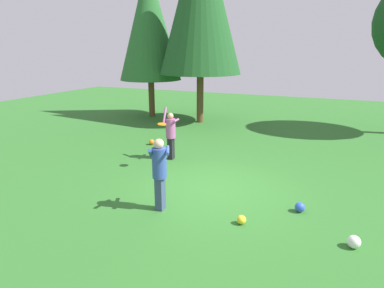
# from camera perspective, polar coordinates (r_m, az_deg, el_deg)

# --- Properties ---
(ground_plane) EXTENTS (40.00, 40.00, 0.00)m
(ground_plane) POSITION_cam_1_polar(r_m,az_deg,el_deg) (9.29, 3.97, -7.75)
(ground_plane) COLOR #2D6B28
(person_thrower) EXTENTS (0.57, 0.58, 1.83)m
(person_thrower) POSITION_cam_1_polar(r_m,az_deg,el_deg) (11.44, -3.72, 2.11)
(person_thrower) COLOR black
(person_thrower) RESTS_ON ground_plane
(person_catcher) EXTENTS (0.70, 0.75, 1.78)m
(person_catcher) POSITION_cam_1_polar(r_m,az_deg,el_deg) (7.78, -5.66, -4.21)
(person_catcher) COLOR #38476B
(person_catcher) RESTS_ON ground_plane
(frisbee) EXTENTS (0.37, 0.37, 0.05)m
(frisbee) POSITION_cam_1_polar(r_m,az_deg,el_deg) (10.40, -5.23, 3.44)
(frisbee) COLOR orange
(ball_white) EXTENTS (0.26, 0.26, 0.26)m
(ball_white) POSITION_cam_1_polar(r_m,az_deg,el_deg) (7.42, 26.25, -14.95)
(ball_white) COLOR white
(ball_white) RESTS_ON ground_plane
(ball_yellow) EXTENTS (0.21, 0.21, 0.21)m
(ball_yellow) POSITION_cam_1_polar(r_m,az_deg,el_deg) (7.58, 8.56, -12.85)
(ball_yellow) COLOR yellow
(ball_yellow) RESTS_ON ground_plane
(ball_orange) EXTENTS (0.23, 0.23, 0.23)m
(ball_orange) POSITION_cam_1_polar(r_m,az_deg,el_deg) (13.50, -7.01, 0.35)
(ball_orange) COLOR orange
(ball_orange) RESTS_ON ground_plane
(ball_blue) EXTENTS (0.24, 0.24, 0.24)m
(ball_blue) POSITION_cam_1_polar(r_m,az_deg,el_deg) (8.40, 18.18, -10.37)
(ball_blue) COLOR blue
(ball_blue) RESTS_ON ground_plane
(tree_far_left) EXTENTS (3.42, 3.42, 8.16)m
(tree_far_left) POSITION_cam_1_polar(r_m,az_deg,el_deg) (19.10, -7.44, 20.05)
(tree_far_left) COLOR brown
(tree_far_left) RESTS_ON ground_plane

